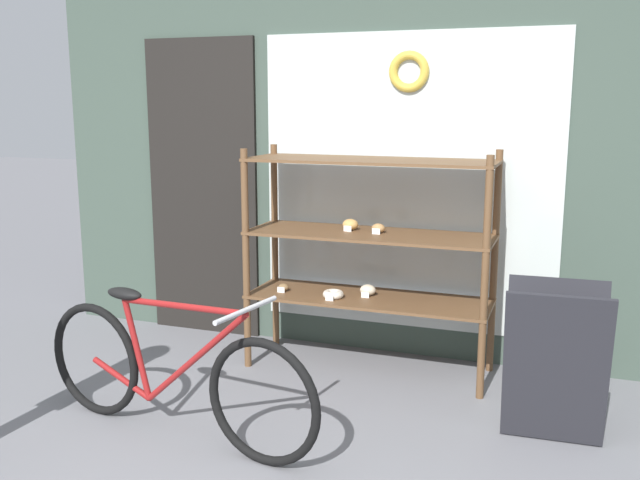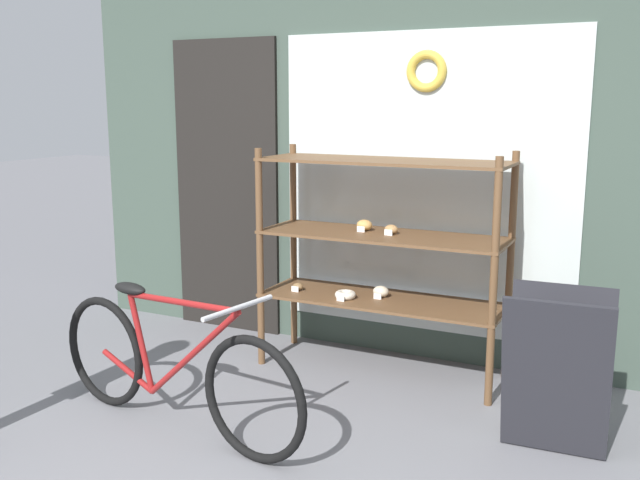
# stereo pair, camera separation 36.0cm
# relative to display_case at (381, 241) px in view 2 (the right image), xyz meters

# --- Properties ---
(storefront_facade) EXTENTS (4.76, 0.13, 3.42)m
(storefront_facade) POSITION_rel_display_case_xyz_m (-0.08, 0.38, 0.83)
(storefront_facade) COLOR #3D4C42
(storefront_facade) RESTS_ON ground_plane
(display_case) EXTENTS (1.51, 0.50, 1.39)m
(display_case) POSITION_rel_display_case_xyz_m (0.00, 0.00, 0.00)
(display_case) COLOR brown
(display_case) RESTS_ON ground_plane
(bicycle) EXTENTS (1.69, 0.48, 0.75)m
(bicycle) POSITION_rel_display_case_xyz_m (-0.66, -1.24, -0.50)
(bicycle) COLOR black
(bicycle) RESTS_ON ground_plane
(sandwich_board) EXTENTS (0.51, 0.40, 0.79)m
(sandwich_board) POSITION_rel_display_case_xyz_m (1.14, -0.63, -0.43)
(sandwich_board) COLOR #232328
(sandwich_board) RESTS_ON ground_plane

